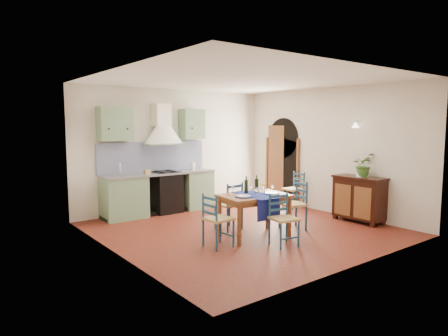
{
  "coord_description": "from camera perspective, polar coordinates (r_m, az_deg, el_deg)",
  "views": [
    {
      "loc": [
        -4.81,
        -5.71,
        1.99
      ],
      "look_at": [
        -0.23,
        0.3,
        1.16
      ],
      "focal_mm": 32.0,
      "sensor_mm": 36.0,
      "label": 1
    }
  ],
  "objects": [
    {
      "name": "chair_spare",
      "position": [
        9.68,
        10.01,
        -3.03
      ],
      "size": [
        0.43,
        0.43,
        0.86
      ],
      "color": "navy",
      "rests_on": "ground"
    },
    {
      "name": "dining_table",
      "position": [
        7.08,
        4.44,
        -4.53
      ],
      "size": [
        1.28,
        0.99,
        1.07
      ],
      "color": "brown",
      "rests_on": "ground"
    },
    {
      "name": "chair_far",
      "position": [
        7.57,
        0.82,
        -5.34
      ],
      "size": [
        0.45,
        0.45,
        0.91
      ],
      "color": "navy",
      "rests_on": "ground"
    },
    {
      "name": "ceiling",
      "position": [
        7.51,
        2.84,
        12.47
      ],
      "size": [
        5.0,
        5.0,
        0.01
      ],
      "primitive_type": "cube",
      "color": "silver",
      "rests_on": "back_wall"
    },
    {
      "name": "left_wall",
      "position": [
        6.19,
        -15.24,
        0.55
      ],
      "size": [
        0.04,
        5.0,
        2.8
      ],
      "primitive_type": "cube",
      "color": "beige",
      "rests_on": "ground"
    },
    {
      "name": "back_wall",
      "position": [
        9.15,
        -8.79,
        0.28
      ],
      "size": [
        5.0,
        0.96,
        2.8
      ],
      "color": "beige",
      "rests_on": "ground"
    },
    {
      "name": "chair_left",
      "position": [
        6.52,
        -1.04,
        -7.38
      ],
      "size": [
        0.43,
        0.43,
        0.88
      ],
      "color": "navy",
      "rests_on": "ground"
    },
    {
      "name": "chair_right",
      "position": [
        7.71,
        10.01,
        -5.17
      ],
      "size": [
        0.54,
        0.54,
        0.92
      ],
      "color": "navy",
      "rests_on": "ground"
    },
    {
      "name": "potted_plant",
      "position": [
        8.52,
        19.21,
        0.41
      ],
      "size": [
        0.54,
        0.51,
        0.48
      ],
      "primitive_type": "imported",
      "rotation": [
        0.0,
        0.0,
        0.39
      ],
      "color": "#346224",
      "rests_on": "sideboard"
    },
    {
      "name": "right_wall",
      "position": [
        9.47,
        13.31,
        2.13
      ],
      "size": [
        0.26,
        5.0,
        2.8
      ],
      "color": "beige",
      "rests_on": "ground"
    },
    {
      "name": "floor",
      "position": [
        7.73,
        2.72,
        -8.69
      ],
      "size": [
        5.0,
        5.0,
        0.0
      ],
      "primitive_type": "plane",
      "color": "#47180F",
      "rests_on": "ground"
    },
    {
      "name": "chair_near",
      "position": [
        6.68,
        8.42,
        -7.2
      ],
      "size": [
        0.47,
        0.47,
        0.86
      ],
      "color": "navy",
      "rests_on": "ground"
    },
    {
      "name": "sideboard",
      "position": [
        8.62,
        18.73,
        -3.97
      ],
      "size": [
        0.5,
        1.05,
        0.94
      ],
      "color": "black",
      "rests_on": "ground"
    }
  ]
}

